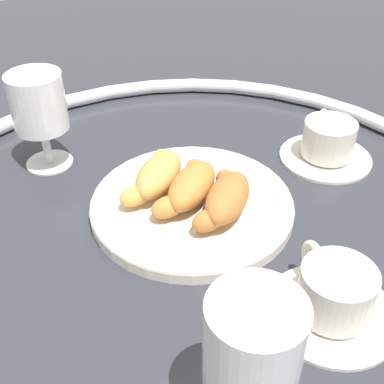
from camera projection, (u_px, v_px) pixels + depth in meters
The scene contains 10 objects.
ground_plane at pixel (194, 227), 0.63m from camera, with size 2.20×2.20×0.00m, color #2D3038.
table_chrome_rim at pixel (194, 220), 0.62m from camera, with size 0.80×0.80×0.02m, color silver.
pastry_plate at pixel (192, 204), 0.65m from camera, with size 0.26×0.26×0.02m.
croissant_large at pixel (225, 198), 0.61m from camera, with size 0.12×0.11×0.04m.
croissant_small at pixel (190, 186), 0.63m from camera, with size 0.12×0.11×0.04m.
croissant_extra at pixel (157, 175), 0.65m from camera, with size 0.12×0.11×0.04m.
coffee_cup_near at pixel (328, 143), 0.74m from camera, with size 0.14×0.14×0.06m.
coffee_cup_far at pixel (334, 296), 0.50m from camera, with size 0.14×0.14×0.06m.
juice_glass_left at pixel (39, 107), 0.69m from camera, with size 0.08×0.08×0.14m.
juice_glass_right at pixel (253, 349), 0.37m from camera, with size 0.08×0.08×0.14m.
Camera 1 is at (-0.27, -0.39, 0.41)m, focal length 46.91 mm.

